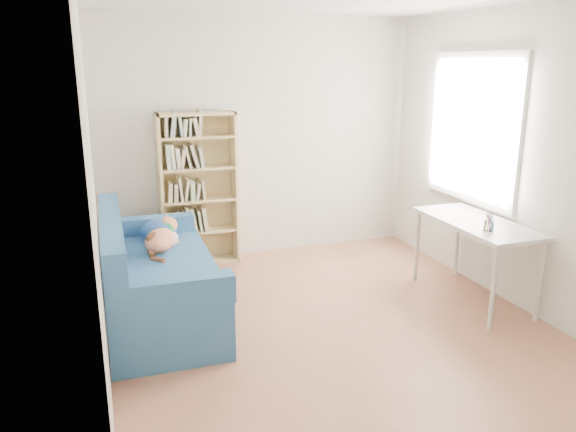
% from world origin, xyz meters
% --- Properties ---
extents(ground, '(4.00, 4.00, 0.00)m').
position_xyz_m(ground, '(0.00, 0.00, 0.00)').
color(ground, '#8E5840').
rests_on(ground, ground).
extents(room_shell, '(3.54, 4.04, 2.62)m').
position_xyz_m(room_shell, '(0.10, 0.03, 1.64)').
color(room_shell, silver).
rests_on(room_shell, ground).
extents(sofa, '(0.91, 1.86, 0.92)m').
position_xyz_m(sofa, '(-1.33, 0.63, 0.35)').
color(sofa, navy).
rests_on(sofa, ground).
extents(bookshelf, '(0.81, 0.25, 1.62)m').
position_xyz_m(bookshelf, '(-0.71, 1.86, 0.75)').
color(bookshelf, tan).
rests_on(bookshelf, ground).
extents(desk, '(0.57, 1.24, 0.75)m').
position_xyz_m(desk, '(1.45, 0.06, 0.68)').
color(desk, silver).
rests_on(desk, ground).
extents(pen_cup, '(0.08, 0.08, 0.16)m').
position_xyz_m(pen_cup, '(1.35, -0.21, 0.81)').
color(pen_cup, white).
rests_on(pen_cup, desk).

